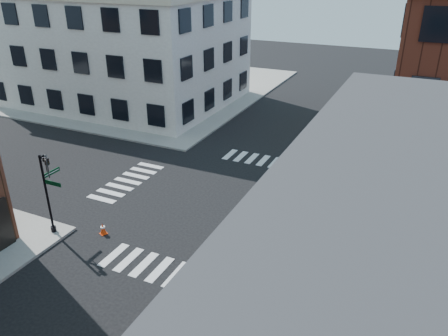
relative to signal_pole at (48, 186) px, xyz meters
name	(u,v)px	position (x,y,z in m)	size (l,w,h in m)	color
ground	(223,203)	(6.72, 6.68, -2.86)	(120.00, 120.00, 0.00)	black
sidewalk_nw	(138,86)	(-14.28, 27.68, -2.78)	(30.00, 30.00, 0.15)	gray
building_nw	(121,47)	(-12.28, 22.68, 2.64)	(22.00, 16.00, 11.00)	beige
tree_near	(382,122)	(14.28, 16.65, 0.30)	(2.69, 2.69, 4.49)	black
tree_far	(391,104)	(14.28, 22.65, 0.02)	(2.43, 2.43, 4.07)	black
signal_pole	(48,186)	(0.00, 0.00, 0.00)	(1.29, 1.24, 4.60)	black
box_truck	(364,256)	(15.53, 1.71, -0.68)	(9.43, 3.64, 4.18)	silver
traffic_cone	(103,229)	(2.33, 0.98, -2.54)	(0.46, 0.46, 0.65)	#F83D0B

